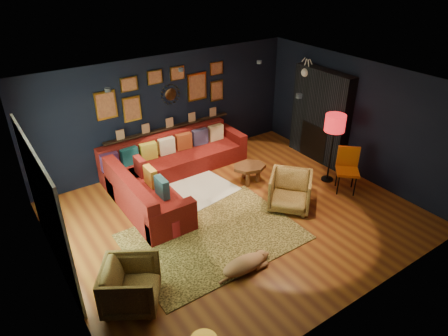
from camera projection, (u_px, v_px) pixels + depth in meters
floor at (236, 216)px, 7.84m from camera, size 6.50×6.50×0.00m
room_walls at (238, 142)px, 7.06m from camera, size 6.50×6.50×6.50m
sectional at (165, 172)px, 8.68m from camera, size 3.41×2.69×0.86m
ledge at (170, 128)px, 9.32m from camera, size 3.20×0.12×0.04m
gallery_wall at (166, 91)px, 8.91m from camera, size 3.15×0.04×1.02m
sunburst_mirror at (171, 94)px, 9.02m from camera, size 0.47×0.16×0.47m
fireplace at (320, 119)px, 9.51m from camera, size 0.31×1.60×2.20m
deer_head at (311, 71)px, 9.40m from camera, size 0.50×0.28×0.45m
sliding_door at (46, 208)px, 6.15m from camera, size 0.06×2.80×2.20m
ceiling_spots at (212, 78)px, 7.17m from camera, size 3.30×2.50×0.06m
shag_rug at (182, 193)px, 8.53m from camera, size 2.30×1.82×0.03m
leopard_rug at (214, 237)px, 7.26m from camera, size 3.04×2.18×0.02m
coffee_table at (249, 168)px, 8.81m from camera, size 0.91×0.79×0.38m
pouf at (170, 223)px, 7.31m from camera, size 0.52×0.52×0.34m
armchair_left at (131, 284)px, 5.72m from camera, size 1.03×1.05×0.80m
armchair_right at (290, 190)px, 7.90m from camera, size 1.09×1.09×0.82m
orange_chair at (348, 166)px, 8.43m from camera, size 0.65×0.65×0.97m
floor_lamp at (335, 126)px, 8.39m from camera, size 0.43×0.43×1.57m
dog at (244, 262)px, 6.41m from camera, size 1.07×0.54×0.34m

